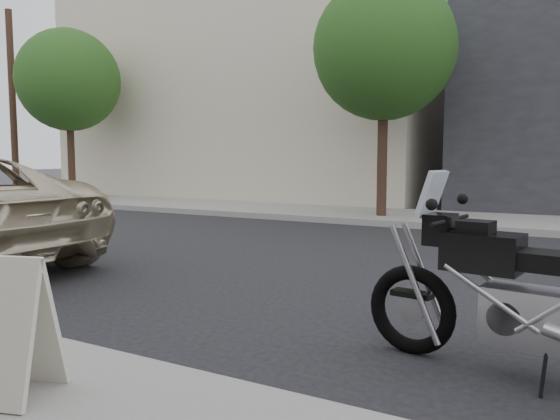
{
  "coord_description": "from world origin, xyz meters",
  "views": [
    {
      "loc": [
        -2.31,
        6.83,
        1.58
      ],
      "look_at": [
        1.07,
        0.76,
        0.9
      ],
      "focal_mm": 35.0,
      "sensor_mm": 36.0,
      "label": 1
    }
  ],
  "objects": [
    {
      "name": "ground",
      "position": [
        0.0,
        0.0,
        0.0
      ],
      "size": [
        120.0,
        120.0,
        0.0
      ],
      "primitive_type": "plane",
      "color": "black",
      "rests_on": "ground"
    },
    {
      "name": "far_sidewalk",
      "position": [
        0.0,
        -6.5,
        0.07
      ],
      "size": [
        44.0,
        3.0,
        0.15
      ],
      "primitive_type": "cube",
      "color": "gray",
      "rests_on": "ground"
    },
    {
      "name": "far_building_cream",
      "position": [
        9.0,
        -13.5,
        4.0
      ],
      "size": [
        14.0,
        11.0,
        8.0
      ],
      "color": "beige",
      "rests_on": "ground"
    },
    {
      "name": "street_tree_mid",
      "position": [
        2.0,
        -6.0,
        4.14
      ],
      "size": [
        3.4,
        3.4,
        5.7
      ],
      "color": "#39251A",
      "rests_on": "far_sidewalk"
    },
    {
      "name": "street_tree_right",
      "position": [
        13.0,
        -6.0,
        4.14
      ],
      "size": [
        3.4,
        3.4,
        5.7
      ],
      "color": "#39251A",
      "rests_on": "far_sidewalk"
    },
    {
      "name": "utility_pole",
      "position": [
        16.0,
        -6.0,
        3.5
      ],
      "size": [
        0.24,
        0.24,
        6.7
      ],
      "primitive_type": "cylinder",
      "color": "#39251A",
      "rests_on": "far_sidewalk"
    },
    {
      "name": "motorcycle",
      "position": [
        -2.11,
        2.69,
        0.64
      ],
      "size": [
        2.33,
        0.77,
        1.48
      ],
      "rotation": [
        0.0,
        0.0,
        -0.14
      ],
      "color": "black",
      "rests_on": "ground"
    },
    {
      "name": "sandwich_sign",
      "position": [
        0.67,
        4.86,
        0.57
      ],
      "size": [
        0.65,
        0.62,
        0.85
      ],
      "rotation": [
        0.0,
        0.0,
        0.31
      ],
      "color": "beige",
      "rests_on": "near_sidewalk"
    }
  ]
}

